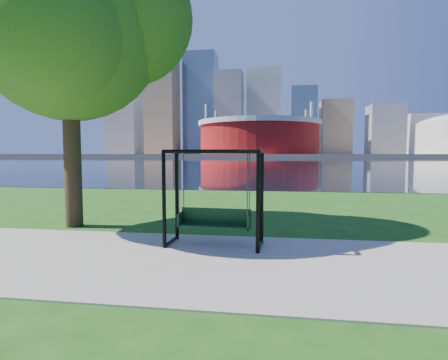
# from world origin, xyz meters

# --- Properties ---
(ground) EXTENTS (900.00, 900.00, 0.00)m
(ground) POSITION_xyz_m (0.00, 0.00, 0.00)
(ground) COLOR #1E5114
(ground) RESTS_ON ground
(path) EXTENTS (120.00, 4.00, 0.03)m
(path) POSITION_xyz_m (0.00, -0.50, 0.01)
(path) COLOR #9E937F
(path) RESTS_ON ground
(river) EXTENTS (900.00, 180.00, 0.02)m
(river) POSITION_xyz_m (0.00, 102.00, 0.01)
(river) COLOR black
(river) RESTS_ON ground
(far_bank) EXTENTS (900.00, 228.00, 2.00)m
(far_bank) POSITION_xyz_m (0.00, 306.00, 1.00)
(far_bank) COLOR #937F60
(far_bank) RESTS_ON ground
(stadium) EXTENTS (83.00, 83.00, 32.00)m
(stadium) POSITION_xyz_m (-10.00, 235.00, 14.23)
(stadium) COLOR maroon
(stadium) RESTS_ON far_bank
(skyline) EXTENTS (392.00, 66.00, 96.50)m
(skyline) POSITION_xyz_m (-4.27, 319.39, 35.89)
(skyline) COLOR gray
(skyline) RESTS_ON far_bank
(swing) EXTENTS (2.07, 0.98, 2.07)m
(swing) POSITION_xyz_m (-0.15, 0.62, 1.00)
(swing) COLOR black
(swing) RESTS_ON ground
(park_tree) EXTENTS (6.34, 5.73, 7.88)m
(park_tree) POSITION_xyz_m (-4.38, 2.20, 5.47)
(park_tree) COLOR #2E2314
(park_tree) RESTS_ON ground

